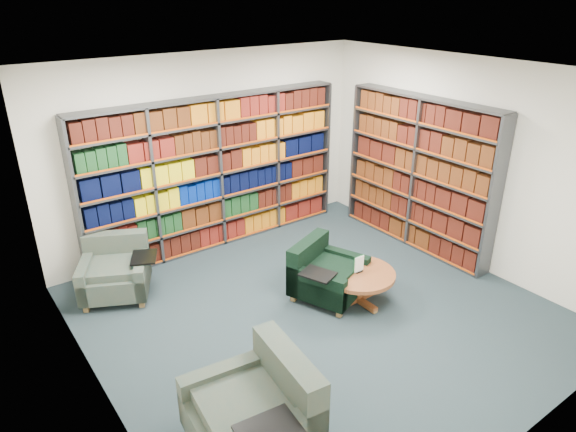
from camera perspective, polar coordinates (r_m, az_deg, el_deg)
room_shell at (r=5.61m, az=3.62°, el=1.24°), size 5.02×5.02×2.82m
bookshelf_back at (r=7.54m, az=-7.87°, el=4.70°), size 4.00×0.28×2.20m
bookshelf_right at (r=7.69m, az=14.27°, el=4.54°), size 0.28×2.50×2.20m
chair_teal_left at (r=6.87m, az=-18.53°, el=-5.85°), size 1.07×1.07×0.72m
chair_green_right at (r=6.47m, az=3.95°, el=-6.54°), size 1.04×1.01×0.71m
chair_teal_front at (r=4.57m, az=-3.09°, el=-20.99°), size 1.03×1.15×0.85m
coffee_table at (r=6.35m, az=7.82°, el=-6.84°), size 0.89×0.89×0.63m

